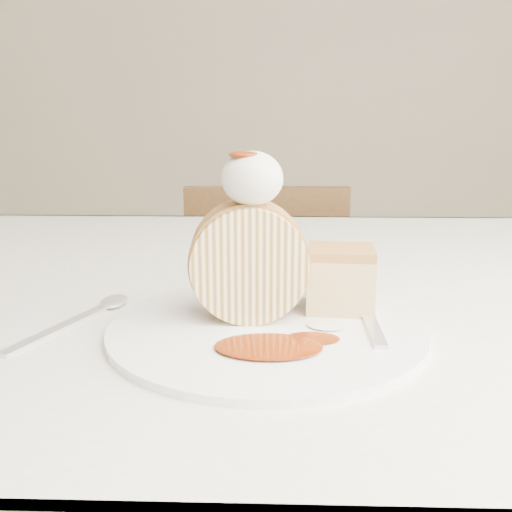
{
  "coord_description": "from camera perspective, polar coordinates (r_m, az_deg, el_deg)",
  "views": [
    {
      "loc": [
        -0.05,
        -0.5,
        0.95
      ],
      "look_at": [
        -0.07,
        0.01,
        0.82
      ],
      "focal_mm": 40.0,
      "sensor_mm": 36.0,
      "label": 1
    }
  ],
  "objects": [
    {
      "name": "caramel_drizzle",
      "position": [
        0.51,
        -1.24,
        10.79
      ],
      "size": [
        0.03,
        0.02,
        0.01
      ],
      "primitive_type": "ellipsoid",
      "color": "#6F2004",
      "rests_on": "whipped_cream"
    },
    {
      "name": "roulade_slice",
      "position": [
        0.54,
        -0.72,
        -0.54
      ],
      "size": [
        0.11,
        0.07,
        0.11
      ],
      "primitive_type": "cylinder",
      "rotation": [
        1.57,
        0.0,
        0.08
      ],
      "color": "#F9E5AD",
      "rests_on": "plate"
    },
    {
      "name": "whipped_cream",
      "position": [
        0.52,
        -0.37,
        7.75
      ],
      "size": [
        0.06,
        0.06,
        0.05
      ],
      "primitive_type": "ellipsoid",
      "color": "silver",
      "rests_on": "roulade_slice"
    },
    {
      "name": "spoon",
      "position": [
        0.57,
        -19.27,
        -6.97
      ],
      "size": [
        0.08,
        0.16,
        0.0
      ],
      "primitive_type": "cube",
      "rotation": [
        0.0,
        0.0,
        -0.38
      ],
      "color": "silver",
      "rests_on": "table"
    },
    {
      "name": "chair_far",
      "position": [
        1.47,
        1.01,
        -5.97
      ],
      "size": [
        0.38,
        0.38,
        0.79
      ],
      "rotation": [
        0.0,
        0.0,
        3.16
      ],
      "color": "brown",
      "rests_on": "ground"
    },
    {
      "name": "table",
      "position": [
        0.76,
        5.73,
        -8.58
      ],
      "size": [
        1.4,
        0.9,
        0.75
      ],
      "color": "silver",
      "rests_on": "ground"
    },
    {
      "name": "fork",
      "position": [
        0.55,
        11.37,
        -6.43
      ],
      "size": [
        0.03,
        0.17,
        0.0
      ],
      "primitive_type": "cube",
      "rotation": [
        0.0,
        0.0,
        -0.02
      ],
      "color": "silver",
      "rests_on": "plate"
    },
    {
      "name": "plate",
      "position": [
        0.54,
        1.04,
        -7.23
      ],
      "size": [
        0.32,
        0.32,
        0.01
      ],
      "primitive_type": "cylinder",
      "rotation": [
        0.0,
        0.0,
        -0.09
      ],
      "color": "white",
      "rests_on": "table"
    },
    {
      "name": "cake_chunk",
      "position": [
        0.58,
        8.41,
        -2.64
      ],
      "size": [
        0.07,
        0.07,
        0.05
      ],
      "primitive_type": "cube",
      "rotation": [
        0.0,
        0.0,
        -0.09
      ],
      "color": "#B27343",
      "rests_on": "plate"
    },
    {
      "name": "caramel_pool",
      "position": [
        0.48,
        1.25,
        -9.01
      ],
      "size": [
        0.1,
        0.07,
        0.0
      ],
      "primitive_type": null,
      "rotation": [
        0.0,
        0.0,
        -0.09
      ],
      "color": "#6F2004",
      "rests_on": "plate"
    }
  ]
}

